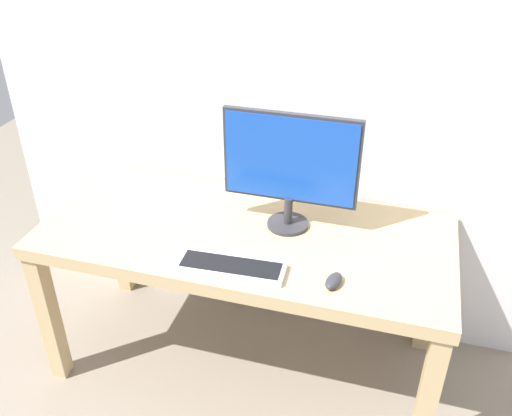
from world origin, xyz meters
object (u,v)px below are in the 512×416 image
desk (245,248)px  keyboard_primary (231,267)px  mouse (334,281)px  monitor (290,165)px

desk → keyboard_primary: bearing=-84.0°
keyboard_primary → desk: bearing=96.0°
keyboard_primary → mouse: mouse is taller
mouse → keyboard_primary: bearing=-163.8°
desk → monitor: (0.16, 0.10, 0.37)m
monitor → keyboard_primary: (-0.14, -0.36, -0.27)m
desk → mouse: size_ratio=16.92×
monitor → mouse: (0.25, -0.34, -0.27)m
monitor → keyboard_primary: size_ratio=1.33×
desk → mouse: 0.49m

